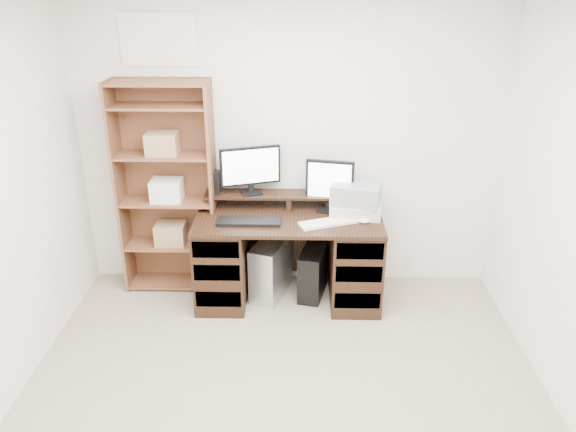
{
  "coord_description": "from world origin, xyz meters",
  "views": [
    {
      "loc": [
        0.09,
        -2.49,
        2.57
      ],
      "look_at": [
        0.01,
        1.43,
        0.85
      ],
      "focal_mm": 35.0,
      "sensor_mm": 36.0,
      "label": 1
    }
  ],
  "objects_px": {
    "desk": "(289,256)",
    "bookshelf": "(167,187)",
    "monitor_wide": "(250,168)",
    "printer": "(355,209)",
    "monitor_small": "(330,184)",
    "tower_black": "(313,272)",
    "tower_silver": "(271,268)"
  },
  "relations": [
    {
      "from": "desk",
      "to": "monitor_wide",
      "type": "relative_size",
      "value": 3.09
    },
    {
      "from": "monitor_wide",
      "to": "printer",
      "type": "distance_m",
      "value": 0.92
    },
    {
      "from": "monitor_wide",
      "to": "monitor_small",
      "type": "bearing_deg",
      "value": -23.59
    },
    {
      "from": "tower_silver",
      "to": "tower_black",
      "type": "bearing_deg",
      "value": 18.46
    },
    {
      "from": "monitor_wide",
      "to": "printer",
      "type": "xyz_separation_m",
      "value": [
        0.85,
        -0.15,
        -0.29
      ]
    },
    {
      "from": "desk",
      "to": "bookshelf",
      "type": "xyz_separation_m",
      "value": [
        -1.01,
        0.21,
        0.53
      ]
    },
    {
      "from": "monitor_wide",
      "to": "tower_silver",
      "type": "bearing_deg",
      "value": -59.9
    },
    {
      "from": "monitor_small",
      "to": "bookshelf",
      "type": "xyz_separation_m",
      "value": [
        -1.34,
        0.07,
        -0.06
      ]
    },
    {
      "from": "desk",
      "to": "printer",
      "type": "distance_m",
      "value": 0.68
    },
    {
      "from": "tower_silver",
      "to": "bookshelf",
      "type": "bearing_deg",
      "value": -171.34
    },
    {
      "from": "printer",
      "to": "tower_silver",
      "type": "distance_m",
      "value": 0.88
    },
    {
      "from": "printer",
      "to": "tower_black",
      "type": "xyz_separation_m",
      "value": [
        -0.33,
        -0.0,
        -0.59
      ]
    },
    {
      "from": "desk",
      "to": "monitor_small",
      "type": "bearing_deg",
      "value": 23.77
    },
    {
      "from": "printer",
      "to": "tower_silver",
      "type": "relative_size",
      "value": 0.82
    },
    {
      "from": "printer",
      "to": "tower_silver",
      "type": "xyz_separation_m",
      "value": [
        -0.69,
        0.0,
        -0.56
      ]
    },
    {
      "from": "desk",
      "to": "printer",
      "type": "relative_size",
      "value": 3.73
    },
    {
      "from": "tower_black",
      "to": "bookshelf",
      "type": "relative_size",
      "value": 0.25
    },
    {
      "from": "monitor_wide",
      "to": "tower_silver",
      "type": "height_order",
      "value": "monitor_wide"
    },
    {
      "from": "monitor_wide",
      "to": "bookshelf",
      "type": "bearing_deg",
      "value": 162.02
    },
    {
      "from": "printer",
      "to": "tower_black",
      "type": "relative_size",
      "value": 0.89
    },
    {
      "from": "monitor_wide",
      "to": "tower_black",
      "type": "xyz_separation_m",
      "value": [
        0.52,
        -0.15,
        -0.88
      ]
    },
    {
      "from": "monitor_wide",
      "to": "monitor_small",
      "type": "distance_m",
      "value": 0.66
    },
    {
      "from": "bookshelf",
      "to": "monitor_wide",
      "type": "bearing_deg",
      "value": -0.17
    },
    {
      "from": "monitor_wide",
      "to": "monitor_small",
      "type": "height_order",
      "value": "monitor_wide"
    },
    {
      "from": "tower_silver",
      "to": "bookshelf",
      "type": "height_order",
      "value": "bookshelf"
    },
    {
      "from": "tower_black",
      "to": "bookshelf",
      "type": "height_order",
      "value": "bookshelf"
    },
    {
      "from": "tower_silver",
      "to": "tower_black",
      "type": "xyz_separation_m",
      "value": [
        0.36,
        -0.0,
        -0.03
      ]
    },
    {
      "from": "desk",
      "to": "tower_black",
      "type": "height_order",
      "value": "desk"
    },
    {
      "from": "desk",
      "to": "bookshelf",
      "type": "distance_m",
      "value": 1.16
    },
    {
      "from": "tower_silver",
      "to": "monitor_wide",
      "type": "bearing_deg",
      "value": 156.61
    },
    {
      "from": "tower_silver",
      "to": "monitor_small",
      "type": "bearing_deg",
      "value": 28.86
    },
    {
      "from": "monitor_small",
      "to": "monitor_wide",
      "type": "bearing_deg",
      "value": -174.56
    }
  ]
}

